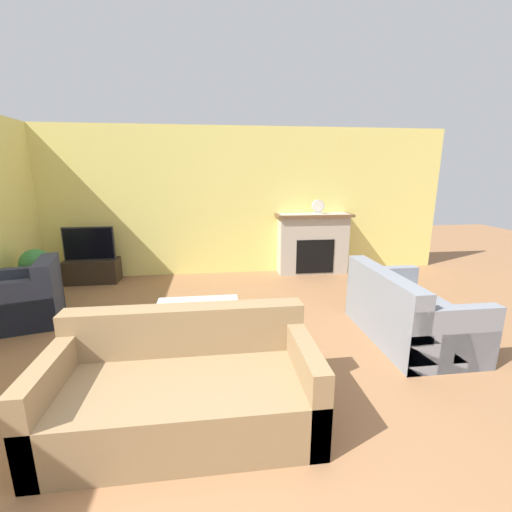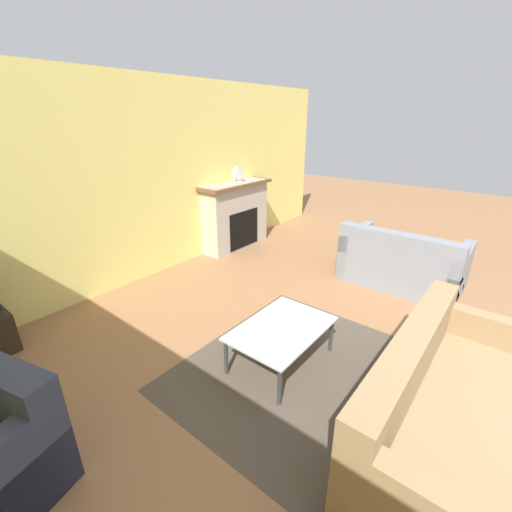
% 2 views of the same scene
% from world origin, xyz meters
% --- Properties ---
extents(wall_back, '(8.96, 0.06, 2.70)m').
position_xyz_m(wall_back, '(0.00, 4.86, 1.35)').
color(wall_back, '#EADB72').
rests_on(wall_back, ground_plane).
extents(area_rug, '(2.17, 1.86, 0.00)m').
position_xyz_m(area_rug, '(-0.17, 2.02, 0.00)').
color(area_rug, '#4C4238').
rests_on(area_rug, ground_plane).
extents(fireplace, '(1.43, 0.44, 1.14)m').
position_xyz_m(fireplace, '(1.92, 4.64, 0.60)').
color(fireplace, '#B2A899').
rests_on(fireplace, ground_plane).
extents(tv_stand, '(0.90, 0.42, 0.41)m').
position_xyz_m(tv_stand, '(-2.10, 4.54, 0.20)').
color(tv_stand, '#2D2319').
rests_on(tv_stand, ground_plane).
extents(tv, '(0.84, 0.06, 0.58)m').
position_xyz_m(tv, '(-2.10, 4.54, 0.70)').
color(tv, '#232328').
rests_on(tv, tv_stand).
extents(couch_sectional, '(1.95, 0.96, 0.82)m').
position_xyz_m(couch_sectional, '(-0.21, 0.78, 0.29)').
color(couch_sectional, '#8C704C').
rests_on(couch_sectional, ground_plane).
extents(couch_loveseat, '(0.93, 1.54, 0.82)m').
position_xyz_m(couch_loveseat, '(2.23, 1.87, 0.29)').
color(couch_loveseat, gray).
rests_on(couch_loveseat, ground_plane).
extents(armchair_by_window, '(0.98, 0.98, 0.82)m').
position_xyz_m(armchair_by_window, '(-2.35, 2.87, 0.30)').
color(armchair_by_window, '#33384C').
rests_on(armchair_by_window, ground_plane).
extents(coffee_table, '(0.97, 0.66, 0.38)m').
position_xyz_m(coffee_table, '(-0.17, 2.21, 0.35)').
color(coffee_table, '#333338').
rests_on(coffee_table, ground_plane).
extents(potted_plant, '(0.43, 0.43, 0.79)m').
position_xyz_m(potted_plant, '(-2.60, 3.72, 0.47)').
color(potted_plant, beige).
rests_on(potted_plant, ground_plane).
extents(mantel_clock, '(0.23, 0.07, 0.26)m').
position_xyz_m(mantel_clock, '(1.99, 4.64, 1.27)').
color(mantel_clock, beige).
rests_on(mantel_clock, fireplace).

